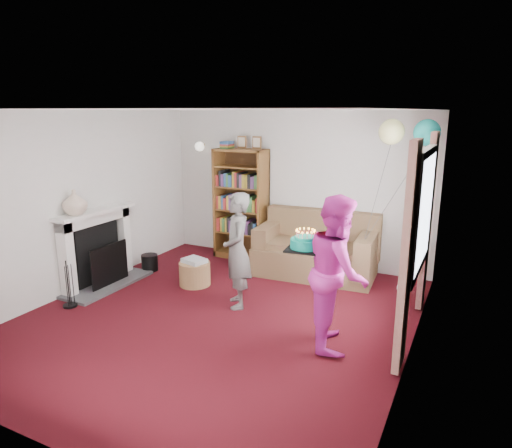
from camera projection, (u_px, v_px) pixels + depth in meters
The scene contains 16 objects.
ground at pixel (218, 317), 5.65m from camera, with size 5.00×5.00×0.00m, color black.
wall_back at pixel (295, 188), 7.53m from camera, with size 4.50×0.02×2.50m, color silver.
wall_left at pixel (76, 203), 6.32m from camera, with size 0.02×5.00×2.50m, color silver.
wall_right at pixel (418, 244), 4.37m from camera, with size 0.02×5.00×2.50m, color silver.
ceiling at pixel (213, 109), 5.04m from camera, with size 4.50×5.00×0.01m, color white.
fireplace at pixel (100, 251), 6.59m from camera, with size 0.55×1.80×1.12m.
window_bay at pixel (419, 233), 4.93m from camera, with size 0.14×2.02×2.20m.
wall_sconce at pixel (200, 146), 8.00m from camera, with size 0.16×0.23×0.16m.
bookcase at pixel (242, 205), 7.81m from camera, with size 0.89×0.42×2.09m.
sofa at pixel (317, 251), 7.12m from camera, with size 1.82×0.96×0.96m.
wicker_basket at pixel (195, 273), 6.67m from camera, with size 0.46×0.46×0.40m.
person_striped at pixel (237, 251), 5.83m from camera, with size 0.55×0.36×1.50m, color black.
person_magenta at pixel (338, 272), 4.83m from camera, with size 0.81×0.63×1.66m, color #CC28A0.
birthday_cake at pixel (305, 244), 4.96m from camera, with size 0.39×0.39×0.22m.
balloons at pixel (409, 132), 5.88m from camera, with size 0.89×0.34×1.71m.
mantel_vase at pixel (75, 202), 6.12m from camera, with size 0.33×0.33×0.34m, color beige.
Camera 1 is at (2.73, -4.45, 2.49)m, focal length 32.00 mm.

